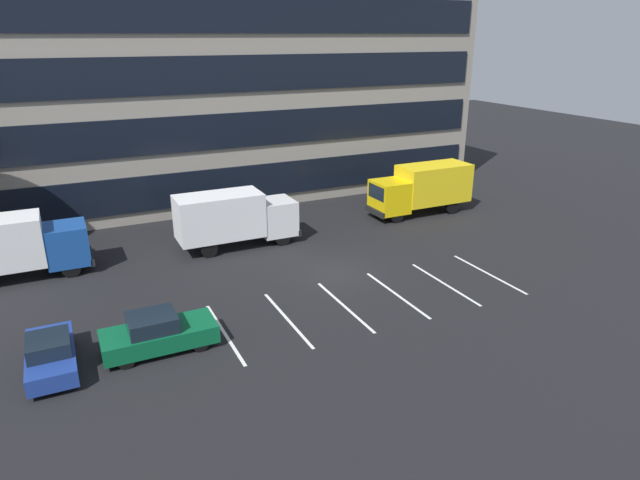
# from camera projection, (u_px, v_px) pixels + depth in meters

# --- Properties ---
(ground_plane) EXTENTS (120.00, 120.00, 0.00)m
(ground_plane) POSITION_uv_depth(u_px,v_px,m) (336.00, 272.00, 28.82)
(ground_plane) COLOR black
(office_building) EXTENTS (36.82, 11.18, 14.40)m
(office_building) POSITION_uv_depth(u_px,v_px,m) (227.00, 97.00, 41.46)
(office_building) COLOR gray
(office_building) RESTS_ON ground_plane
(lot_markings) EXTENTS (14.14, 5.40, 0.01)m
(lot_markings) POSITION_uv_depth(u_px,v_px,m) (371.00, 300.00, 25.78)
(lot_markings) COLOR silver
(lot_markings) RESTS_ON ground_plane
(box_truck_yellow_all) EXTENTS (7.12, 2.36, 3.30)m
(box_truck_yellow_all) POSITION_uv_depth(u_px,v_px,m) (422.00, 187.00, 37.62)
(box_truck_yellow_all) COLOR yellow
(box_truck_yellow_all) RESTS_ON ground_plane
(box_truck_blue) EXTENTS (6.95, 2.30, 3.22)m
(box_truck_blue) POSITION_uv_depth(u_px,v_px,m) (10.00, 245.00, 27.41)
(box_truck_blue) COLOR #194799
(box_truck_blue) RESTS_ON ground_plane
(box_truck_white) EXTENTS (6.95, 2.30, 3.22)m
(box_truck_white) POSITION_uv_depth(u_px,v_px,m) (235.00, 217.00, 31.66)
(box_truck_white) COLOR white
(box_truck_white) RESTS_ON ground_plane
(sedan_navy) EXTENTS (1.65, 3.94, 1.41)m
(sedan_navy) POSITION_uv_depth(u_px,v_px,m) (50.00, 354.00, 20.22)
(sedan_navy) COLOR navy
(sedan_navy) RESTS_ON ground_plane
(sedan_forest) EXTENTS (4.33, 1.81, 1.55)m
(sedan_forest) POSITION_uv_depth(u_px,v_px,m) (158.00, 333.00, 21.49)
(sedan_forest) COLOR #0C5933
(sedan_forest) RESTS_ON ground_plane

